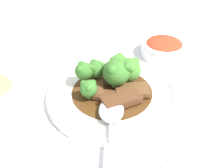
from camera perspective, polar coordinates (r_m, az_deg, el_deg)
The scene contains 15 objects.
ground_plane at distance 0.52m, azimuth 0.00°, elevation -2.93°, with size 4.00×4.00×0.00m, color silver.
main_plate at distance 0.52m, azimuth 0.00°, elevation -2.09°, with size 0.26×0.26×0.02m.
beef_strip_0 at distance 0.51m, azimuth 4.49°, elevation -1.40°, with size 0.07×0.08×0.01m.
beef_strip_1 at distance 0.51m, azimuth -3.38°, elevation -0.73°, with size 0.06×0.05×0.01m.
beef_strip_2 at distance 0.49m, azimuth -1.59°, elevation -2.40°, with size 0.04×0.05×0.01m.
beef_strip_3 at distance 0.48m, azimuth 2.16°, elevation -3.55°, with size 0.08×0.06×0.02m.
broccoli_floret_0 at distance 0.53m, azimuth -3.49°, elevation 3.37°, with size 0.04×0.04×0.04m.
broccoli_floret_1 at distance 0.48m, azimuth -5.11°, elevation -0.95°, with size 0.03×0.03×0.04m.
broccoli_floret_2 at distance 0.53m, azimuth 0.12°, elevation 3.28°, with size 0.04×0.04×0.04m.
broccoli_floret_3 at distance 0.50m, azimuth 1.37°, elevation 2.57°, with size 0.05×0.05×0.06m.
broccoli_floret_4 at distance 0.52m, azimuth 3.74°, elevation 3.25°, with size 0.05×0.05×0.05m.
broccoli_floret_5 at distance 0.54m, azimuth 1.50°, elevation 4.47°, with size 0.04×0.04×0.04m.
broccoli_floret_6 at distance 0.51m, azimuth -6.12°, elevation 2.85°, with size 0.04×0.04×0.05m.
serving_spoon at distance 0.45m, azimuth -0.21°, elevation -7.56°, with size 0.21×0.14×0.01m.
side_bowl_kimchi at distance 0.66m, azimuth 11.13°, elevation 7.83°, with size 0.11×0.11×0.04m.
Camera 1 is at (0.34, 0.21, 0.34)m, focal length 42.00 mm.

